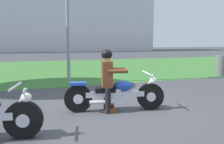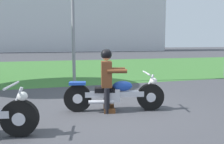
# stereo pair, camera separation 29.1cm
# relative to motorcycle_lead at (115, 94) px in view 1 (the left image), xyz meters

# --- Properties ---
(ground) EXTENTS (120.00, 120.00, 0.00)m
(ground) POSITION_rel_motorcycle_lead_xyz_m (-0.19, 0.03, -0.38)
(ground) COLOR #424247
(grass_verge) EXTENTS (60.00, 12.00, 0.01)m
(grass_verge) POSITION_rel_motorcycle_lead_xyz_m (-0.19, 9.19, -0.37)
(grass_verge) COLOR #3D7533
(grass_verge) RESTS_ON ground
(motorcycle_lead) EXTENTS (2.20, 0.78, 0.86)m
(motorcycle_lead) POSITION_rel_motorcycle_lead_xyz_m (0.00, 0.00, 0.00)
(motorcycle_lead) COLOR black
(motorcycle_lead) RESTS_ON ground
(rider_lead) EXTENTS (0.61, 0.54, 1.38)m
(rider_lead) POSITION_rel_motorcycle_lead_xyz_m (-0.16, 0.04, 0.43)
(rider_lead) COLOR black
(rider_lead) RESTS_ON ground
(trash_can) EXTENTS (0.48, 0.48, 0.94)m
(trash_can) POSITION_rel_motorcycle_lead_xyz_m (6.51, 3.65, 0.09)
(trash_can) COLOR #595E5B
(trash_can) RESTS_ON ground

